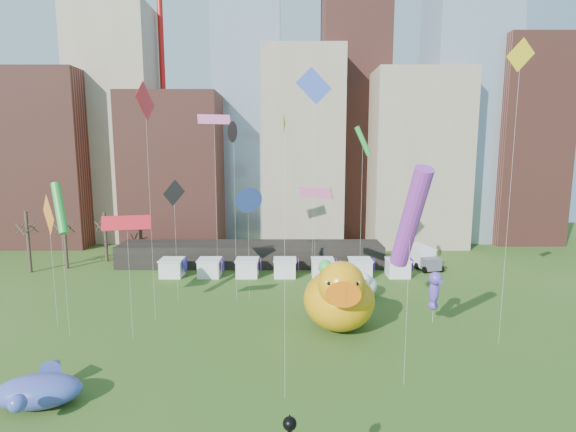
{
  "coord_description": "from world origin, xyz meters",
  "views": [
    {
      "loc": [
        1.38,
        -19.76,
        16.52
      ],
      "look_at": [
        1.4,
        10.32,
        12.0
      ],
      "focal_mm": 27.0,
      "sensor_mm": 36.0,
      "label": 1
    }
  ],
  "objects_px": {
    "seahorse_green": "(325,278)",
    "box_truck": "(421,256)",
    "big_duck": "(339,296)",
    "small_duck": "(363,285)",
    "seahorse_purple": "(435,288)",
    "whale_inflatable": "(40,389)"
  },
  "relations": [
    {
      "from": "seahorse_purple",
      "to": "box_truck",
      "type": "distance_m",
      "value": 21.37
    },
    {
      "from": "seahorse_purple",
      "to": "box_truck",
      "type": "height_order",
      "value": "seahorse_purple"
    },
    {
      "from": "seahorse_green",
      "to": "whale_inflatable",
      "type": "bearing_deg",
      "value": -152.89
    },
    {
      "from": "seahorse_green",
      "to": "seahorse_purple",
      "type": "distance_m",
      "value": 10.68
    },
    {
      "from": "seahorse_purple",
      "to": "box_truck",
      "type": "bearing_deg",
      "value": 67.35
    },
    {
      "from": "seahorse_green",
      "to": "box_truck",
      "type": "bearing_deg",
      "value": 47.2
    },
    {
      "from": "big_duck",
      "to": "small_duck",
      "type": "xyz_separation_m",
      "value": [
        3.81,
        9.11,
        -1.77
      ]
    },
    {
      "from": "big_duck",
      "to": "seahorse_green",
      "type": "relative_size",
      "value": 1.45
    },
    {
      "from": "seahorse_green",
      "to": "seahorse_purple",
      "type": "height_order",
      "value": "seahorse_green"
    },
    {
      "from": "small_duck",
      "to": "whale_inflatable",
      "type": "height_order",
      "value": "small_duck"
    },
    {
      "from": "whale_inflatable",
      "to": "box_truck",
      "type": "distance_m",
      "value": 49.45
    },
    {
      "from": "big_duck",
      "to": "seahorse_green",
      "type": "distance_m",
      "value": 2.2
    },
    {
      "from": "big_duck",
      "to": "whale_inflatable",
      "type": "bearing_deg",
      "value": -147.5
    },
    {
      "from": "small_duck",
      "to": "seahorse_purple",
      "type": "distance_m",
      "value": 9.45
    },
    {
      "from": "small_duck",
      "to": "seahorse_green",
      "type": "xyz_separation_m",
      "value": [
        -5.04,
        -7.99,
        3.21
      ]
    },
    {
      "from": "seahorse_purple",
      "to": "whale_inflatable",
      "type": "height_order",
      "value": "seahorse_purple"
    },
    {
      "from": "box_truck",
      "to": "seahorse_purple",
      "type": "bearing_deg",
      "value": -116.88
    },
    {
      "from": "seahorse_green",
      "to": "box_truck",
      "type": "height_order",
      "value": "seahorse_green"
    },
    {
      "from": "small_duck",
      "to": "seahorse_purple",
      "type": "relative_size",
      "value": 0.9
    },
    {
      "from": "seahorse_purple",
      "to": "big_duck",
      "type": "bearing_deg",
      "value": -178.46
    },
    {
      "from": "big_duck",
      "to": "box_truck",
      "type": "height_order",
      "value": "big_duck"
    },
    {
      "from": "small_duck",
      "to": "seahorse_green",
      "type": "height_order",
      "value": "seahorse_green"
    }
  ]
}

